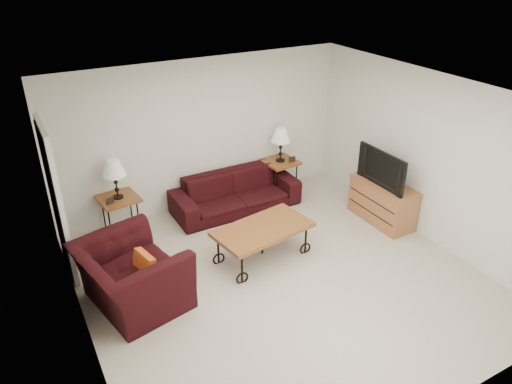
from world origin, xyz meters
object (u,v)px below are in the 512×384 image
lamp_left (115,179)px  coffee_table (263,243)px  lamp_right (281,145)px  armchair (132,276)px  side_table_right (280,176)px  backpack (267,195)px  sofa (236,192)px  side_table_left (121,215)px  television (386,167)px  tv_stand (382,202)px

lamp_left → coffee_table: lamp_left is taller
lamp_right → armchair: bearing=-151.6°
side_table_right → backpack: (-0.46, -0.33, -0.11)m
sofa → side_table_left: size_ratio=3.46×
lamp_right → backpack: (-0.46, -0.33, -0.72)m
side_table_left → television: bearing=-23.9°
side_table_left → coffee_table: side_table_left is taller
coffee_table → armchair: 1.90m
side_table_left → coffee_table: (1.58, -1.66, -0.05)m
side_table_right → coffee_table: size_ratio=0.45×
tv_stand → side_table_right: bearing=118.4°
side_table_right → armchair: armchair is taller
coffee_table → tv_stand: size_ratio=1.23×
sofa → lamp_right: 1.17m
tv_stand → backpack: tv_stand is taller
side_table_left → coffee_table: bearing=-46.4°
sofa → coffee_table: size_ratio=1.57×
side_table_right → television: size_ratio=0.62×
armchair → backpack: bearing=-75.1°
side_table_right → lamp_left: 2.95m
side_table_right → television: bearing=-62.1°
coffee_table → tv_stand: bearing=-0.3°
coffee_table → side_table_right: bearing=51.9°
lamp_left → side_table_left: bearing=0.0°
sofa → side_table_right: size_ratio=3.48×
armchair → lamp_left: bearing=-22.5°
armchair → backpack: 3.08m
lamp_left → armchair: lamp_left is taller
sofa → television: bearing=-38.6°
side_table_left → backpack: 2.45m
television → backpack: 2.05m
lamp_left → sofa: bearing=-5.4°
side_table_right → backpack: size_ratio=1.54×
lamp_right → sofa: bearing=-169.7°
side_table_right → lamp_right: 0.62m
sofa → lamp_right: size_ratio=3.48×
armchair → television: size_ratio=1.28×
lamp_left → lamp_right: 2.89m
armchair → lamp_right: bearing=-73.9°
backpack → lamp_right: bearing=27.6°
lamp_left → tv_stand: size_ratio=0.56×
side_table_right → armchair: 3.64m
coffee_table → lamp_right: bearing=51.9°
lamp_right → side_table_right: bearing=0.0°
lamp_right → armchair: (-3.20, -1.73, -0.51)m
side_table_right → tv_stand: bearing=-61.6°
armchair → tv_stand: (4.11, 0.05, -0.08)m
side_table_left → backpack: bearing=-7.7°
lamp_left → television: television is taller
coffee_table → backpack: bearing=57.8°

